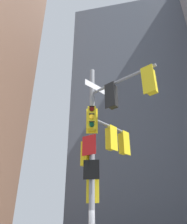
% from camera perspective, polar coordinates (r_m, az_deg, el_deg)
% --- Properties ---
extents(building_mid_block, '(16.76, 16.76, 29.61)m').
position_cam_1_polar(building_mid_block, '(31.28, 13.40, -2.55)').
color(building_mid_block, '#4C5460').
rests_on(building_mid_block, ground).
extents(signal_pole_assembly, '(3.30, 3.63, 8.64)m').
position_cam_1_polar(signal_pole_assembly, '(8.77, 3.06, -7.28)').
color(signal_pole_assembly, gray).
rests_on(signal_pole_assembly, ground).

